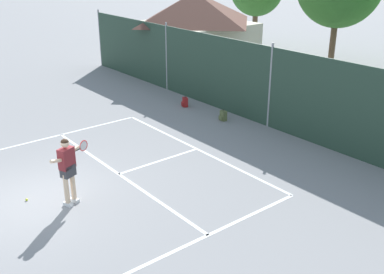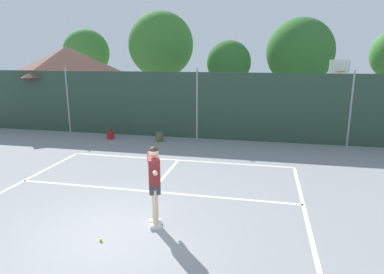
{
  "view_description": "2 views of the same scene",
  "coord_description": "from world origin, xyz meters",
  "px_view_note": "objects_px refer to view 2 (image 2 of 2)",
  "views": [
    {
      "loc": [
        10.99,
        -3.56,
        6.19
      ],
      "look_at": [
        0.53,
        4.86,
        0.76
      ],
      "focal_mm": 43.07,
      "sensor_mm": 36.0,
      "label": 1
    },
    {
      "loc": [
        3.0,
        -6.01,
        3.74
      ],
      "look_at": [
        1.07,
        2.96,
        1.53
      ],
      "focal_mm": 31.72,
      "sensor_mm": 36.0,
      "label": 2
    }
  ],
  "objects_px": {
    "tennis_player": "(154,179)",
    "backpack_red": "(110,135)",
    "backpack_olive": "(159,137)",
    "basketball_hoop": "(338,87)",
    "tennis_ball": "(101,240)"
  },
  "relations": [
    {
      "from": "tennis_player",
      "to": "backpack_red",
      "type": "xyz_separation_m",
      "value": [
        -4.58,
        7.38,
        -0.92
      ]
    },
    {
      "from": "basketball_hoop",
      "to": "backpack_red",
      "type": "bearing_deg",
      "value": -163.59
    },
    {
      "from": "basketball_hoop",
      "to": "tennis_ball",
      "type": "height_order",
      "value": "basketball_hoop"
    },
    {
      "from": "tennis_ball",
      "to": "backpack_red",
      "type": "xyz_separation_m",
      "value": [
        -3.69,
        8.26,
        0.16
      ]
    },
    {
      "from": "tennis_player",
      "to": "basketball_hoop",
      "type": "bearing_deg",
      "value": 61.78
    },
    {
      "from": "tennis_player",
      "to": "backpack_red",
      "type": "distance_m",
      "value": 8.74
    },
    {
      "from": "tennis_ball",
      "to": "backpack_red",
      "type": "relative_size",
      "value": 0.14
    },
    {
      "from": "tennis_player",
      "to": "backpack_olive",
      "type": "distance_m",
      "value": 7.86
    },
    {
      "from": "basketball_hoop",
      "to": "backpack_olive",
      "type": "xyz_separation_m",
      "value": [
        -7.83,
        -2.9,
        -2.12
      ]
    },
    {
      "from": "backpack_red",
      "to": "tennis_player",
      "type": "bearing_deg",
      "value": -58.17
    },
    {
      "from": "backpack_olive",
      "to": "tennis_ball",
      "type": "bearing_deg",
      "value": -80.73
    },
    {
      "from": "tennis_ball",
      "to": "tennis_player",
      "type": "bearing_deg",
      "value": 44.29
    },
    {
      "from": "tennis_player",
      "to": "backpack_olive",
      "type": "bearing_deg",
      "value": 106.82
    },
    {
      "from": "backpack_olive",
      "to": "basketball_hoop",
      "type": "bearing_deg",
      "value": 20.35
    },
    {
      "from": "backpack_red",
      "to": "basketball_hoop",
      "type": "bearing_deg",
      "value": 16.41
    }
  ]
}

